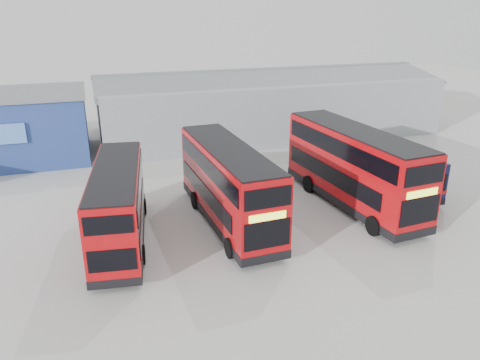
# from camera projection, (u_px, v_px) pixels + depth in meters

# --- Properties ---
(ground_plane) EXTENTS (120.00, 120.00, 0.00)m
(ground_plane) POSITION_uv_depth(u_px,v_px,m) (257.00, 235.00, 24.52)
(ground_plane) COLOR #A5A59F
(ground_plane) RESTS_ON ground
(office_block) EXTENTS (12.30, 8.32, 5.12)m
(office_block) POSITION_uv_depth(u_px,v_px,m) (4.00, 127.00, 35.55)
(office_block) COLOR navy
(office_block) RESTS_ON ground
(maintenance_shed) EXTENTS (30.50, 12.00, 5.89)m
(maintenance_shed) POSITION_uv_depth(u_px,v_px,m) (265.00, 104.00, 43.71)
(maintenance_shed) COLOR gray
(maintenance_shed) RESTS_ON ground
(double_decker_left) EXTENTS (3.51, 9.56, 3.96)m
(double_decker_left) POSITION_uv_depth(u_px,v_px,m) (119.00, 206.00, 23.13)
(double_decker_left) COLOR #A8090E
(double_decker_left) RESTS_ON ground
(double_decker_centre) EXTENTS (3.01, 10.46, 4.38)m
(double_decker_centre) POSITION_uv_depth(u_px,v_px,m) (229.00, 186.00, 25.08)
(double_decker_centre) COLOR #A8090E
(double_decker_centre) RESTS_ON ground
(double_decker_right) EXTENTS (3.56, 11.18, 4.65)m
(double_decker_right) POSITION_uv_depth(u_px,v_px,m) (353.00, 168.00, 27.40)
(double_decker_right) COLOR #A8090E
(double_decker_right) RESTS_ON ground
(single_decker_blue) EXTENTS (2.97, 10.41, 2.79)m
(single_decker_blue) POSITION_uv_depth(u_px,v_px,m) (382.00, 162.00, 31.41)
(single_decker_blue) COLOR #0D133B
(single_decker_blue) RESTS_ON ground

